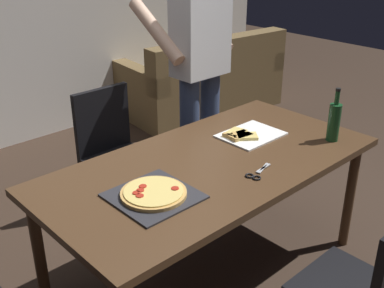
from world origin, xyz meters
TOP-DOWN VIEW (x-y plane):
  - ground_plane at (0.00, 0.00)m, footprint 12.00×12.00m
  - dining_table at (0.00, 0.00)m, footprint 1.85×0.93m
  - chair_near_camera at (-0.00, -0.95)m, footprint 0.42×0.42m
  - chair_far_side at (0.00, 0.95)m, footprint 0.42×0.42m
  - couch at (1.89, 1.99)m, footprint 1.78×1.02m
  - person_serving_pizza at (0.60, 0.73)m, footprint 0.55×0.54m
  - pepperoni_pizza_on_tray at (-0.45, -0.08)m, footprint 0.37×0.37m
  - pizza_slices_on_towel at (0.37, 0.09)m, footprint 0.36×0.28m
  - wine_bottle at (0.71, -0.29)m, footprint 0.07×0.07m
  - kitchen_scissors at (0.06, -0.26)m, footprint 0.20×0.09m

SIDE VIEW (x-z plane):
  - ground_plane at x=0.00m, z-range 0.00..0.00m
  - couch at x=1.89m, z-range -0.12..0.73m
  - chair_near_camera at x=0.00m, z-range 0.06..0.96m
  - chair_far_side at x=0.00m, z-range 0.06..0.96m
  - dining_table at x=0.00m, z-range 0.31..1.06m
  - kitchen_scissors at x=0.06m, z-range 0.75..0.76m
  - pizza_slices_on_towel at x=0.37m, z-range 0.75..0.78m
  - pepperoni_pizza_on_tray at x=-0.45m, z-range 0.75..0.78m
  - wine_bottle at x=0.71m, z-range 0.71..1.03m
  - person_serving_pizza at x=0.60m, z-range 0.12..1.87m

